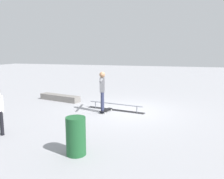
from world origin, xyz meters
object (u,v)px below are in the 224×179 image
object	(u,v)px
grind_rail	(115,107)
skater_main	(102,89)
trash_bin	(76,136)
skateboard_main	(106,110)
skate_ledge	(60,98)

from	to	relation	value
grind_rail	skater_main	bearing A→B (deg)	60.45
grind_rail	trash_bin	xyz separation A→B (m)	(-0.28, 4.55, 0.35)
skater_main	skateboard_main	bearing A→B (deg)	126.34
skater_main	grind_rail	bearing A→B (deg)	128.47
trash_bin	skater_main	bearing A→B (deg)	-80.22
grind_rail	skateboard_main	world-z (taller)	grind_rail
grind_rail	skateboard_main	xyz separation A→B (m)	(0.31, 0.39, -0.06)
skate_ledge	trash_bin	size ratio (longest dim) A/B	2.42
grind_rail	skateboard_main	bearing A→B (deg)	61.17
skate_ledge	skateboard_main	bearing A→B (deg)	153.95
trash_bin	skateboard_main	bearing A→B (deg)	-82.00
grind_rail	skater_main	size ratio (longest dim) A/B	1.56
skate_ledge	skater_main	size ratio (longest dim) A/B	1.37
skater_main	trash_bin	world-z (taller)	skater_main
skate_ledge	grind_rail	bearing A→B (deg)	161.83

